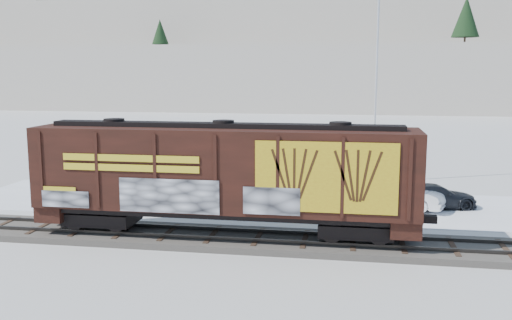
% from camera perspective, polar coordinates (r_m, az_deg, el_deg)
% --- Properties ---
extents(ground, '(500.00, 500.00, 0.00)m').
position_cam_1_polar(ground, '(24.41, 4.90, -8.53)').
color(ground, white).
rests_on(ground, ground).
extents(rail_track, '(50.00, 3.40, 0.43)m').
position_cam_1_polar(rail_track, '(24.37, 4.91, -8.21)').
color(rail_track, '#59544C').
rests_on(rail_track, ground).
extents(parking_strip, '(40.00, 8.00, 0.03)m').
position_cam_1_polar(parking_strip, '(31.63, 6.05, -4.48)').
color(parking_strip, white).
rests_on(parking_strip, ground).
extents(hillside, '(360.00, 110.00, 93.00)m').
position_cam_1_polar(hillside, '(163.19, 9.19, 11.22)').
color(hillside, white).
rests_on(hillside, ground).
extents(hopper_railcar, '(16.18, 3.06, 4.72)m').
position_cam_1_polar(hopper_railcar, '(24.20, -3.23, -1.26)').
color(hopper_railcar, black).
rests_on(hopper_railcar, rail_track).
extents(flagpole, '(2.30, 0.90, 13.44)m').
position_cam_1_polar(flagpole, '(38.05, 12.01, 5.39)').
color(flagpole, silver).
rests_on(flagpole, ground).
extents(car_silver, '(4.96, 3.56, 1.57)m').
position_cam_1_polar(car_silver, '(32.25, 4.80, -2.75)').
color(car_silver, '#AAACB1').
rests_on(car_silver, parking_strip).
extents(car_white, '(5.26, 3.24, 1.64)m').
position_cam_1_polar(car_white, '(31.52, 13.92, -3.19)').
color(car_white, white).
rests_on(car_white, parking_strip).
extents(car_dark, '(4.77, 2.88, 1.29)m').
position_cam_1_polar(car_dark, '(32.05, 17.42, -3.46)').
color(car_dark, black).
rests_on(car_dark, parking_strip).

